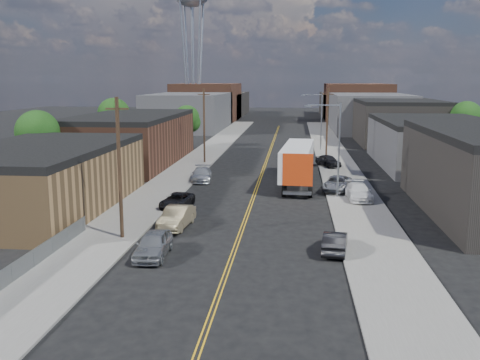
% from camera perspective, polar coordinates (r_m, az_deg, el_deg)
% --- Properties ---
extents(ground, '(260.00, 260.00, 0.00)m').
position_cam_1_polar(ground, '(86.25, 3.26, 3.24)').
color(ground, black).
rests_on(ground, ground).
extents(centerline, '(0.32, 120.00, 0.01)m').
position_cam_1_polar(centerline, '(71.42, 2.71, 1.70)').
color(centerline, gold).
rests_on(centerline, ground).
extents(sidewalk_left, '(5.00, 140.00, 0.15)m').
position_cam_1_polar(sidewalk_left, '(72.54, -4.81, 1.87)').
color(sidewalk_left, slate).
rests_on(sidewalk_left, ground).
extents(sidewalk_right, '(5.00, 140.00, 0.15)m').
position_cam_1_polar(sidewalk_right, '(71.53, 10.33, 1.60)').
color(sidewalk_right, slate).
rests_on(sidewalk_right, ground).
extents(warehouse_tan, '(12.00, 22.00, 5.60)m').
position_cam_1_polar(warehouse_tan, '(49.33, -20.52, 0.25)').
color(warehouse_tan, olive).
rests_on(warehouse_tan, ground).
extents(warehouse_brown, '(12.00, 26.00, 6.60)m').
position_cam_1_polar(warehouse_brown, '(73.22, -11.56, 4.31)').
color(warehouse_brown, '#502E20').
rests_on(warehouse_brown, ground).
extents(industrial_right_b, '(14.00, 24.00, 6.10)m').
position_cam_1_polar(industrial_right_b, '(74.16, 20.04, 3.77)').
color(industrial_right_b, '#37373A').
rests_on(industrial_right_b, ground).
extents(industrial_right_c, '(14.00, 22.00, 7.60)m').
position_cam_1_polar(industrial_right_c, '(99.39, 16.46, 6.01)').
color(industrial_right_c, black).
rests_on(industrial_right_c, ground).
extents(skyline_left_a, '(16.00, 30.00, 8.00)m').
position_cam_1_polar(skyline_left_a, '(122.98, -5.37, 7.31)').
color(skyline_left_a, '#37373A').
rests_on(skyline_left_a, ground).
extents(skyline_right_a, '(16.00, 30.00, 8.00)m').
position_cam_1_polar(skyline_right_a, '(121.73, 13.58, 7.03)').
color(skyline_right_a, '#37373A').
rests_on(skyline_right_a, ground).
extents(skyline_left_b, '(16.00, 26.00, 10.00)m').
position_cam_1_polar(skyline_left_b, '(147.51, -3.48, 8.28)').
color(skyline_left_b, '#502E20').
rests_on(skyline_left_b, ground).
extents(skyline_right_b, '(16.00, 26.00, 10.00)m').
position_cam_1_polar(skyline_right_b, '(146.46, 12.31, 8.04)').
color(skyline_right_b, '#502E20').
rests_on(skyline_right_b, ground).
extents(skyline_left_c, '(16.00, 40.00, 7.00)m').
position_cam_1_polar(skyline_left_c, '(167.32, -2.36, 8.06)').
color(skyline_left_c, black).
rests_on(skyline_left_c, ground).
extents(skyline_right_c, '(16.00, 40.00, 7.00)m').
position_cam_1_polar(skyline_right_c, '(166.40, 11.53, 7.84)').
color(skyline_right_c, black).
rests_on(skyline_right_c, ground).
extents(streetlight_near, '(3.39, 0.25, 9.00)m').
position_cam_1_polar(streetlight_near, '(50.92, 10.08, 3.95)').
color(streetlight_near, gray).
rests_on(streetlight_near, ground).
extents(streetlight_far, '(3.39, 0.25, 9.00)m').
position_cam_1_polar(streetlight_far, '(85.72, 8.42, 6.68)').
color(streetlight_far, gray).
rests_on(streetlight_far, ground).
extents(utility_pole_left_near, '(1.60, 0.26, 10.00)m').
position_cam_1_polar(utility_pole_left_near, '(37.91, -12.74, 1.28)').
color(utility_pole_left_near, black).
rests_on(utility_pole_left_near, ground).
extents(utility_pole_left_far, '(1.60, 0.26, 10.00)m').
position_cam_1_polar(utility_pole_left_far, '(71.71, -3.85, 5.85)').
color(utility_pole_left_far, black).
rests_on(utility_pole_left_far, ground).
extents(utility_pole_right, '(1.60, 0.26, 10.00)m').
position_cam_1_polar(utility_pole_right, '(73.82, 9.28, 5.88)').
color(utility_pole_right, black).
rests_on(utility_pole_right, ground).
extents(chainlink_fence, '(0.05, 16.00, 1.22)m').
position_cam_1_polar(chainlink_fence, '(34.40, -21.17, -7.84)').
color(chainlink_fence, slate).
rests_on(chainlink_fence, ground).
extents(tree_left_near, '(4.85, 4.76, 7.91)m').
position_cam_1_polar(tree_left_near, '(62.30, -20.72, 4.49)').
color(tree_left_near, black).
rests_on(tree_left_near, ground).
extents(tree_left_mid, '(5.10, 5.04, 8.37)m').
position_cam_1_polar(tree_left_mid, '(85.29, -13.25, 6.59)').
color(tree_left_mid, black).
rests_on(tree_left_mid, ground).
extents(tree_left_far, '(4.35, 4.20, 6.97)m').
position_cam_1_polar(tree_left_far, '(89.47, -5.66, 6.42)').
color(tree_left_far, black).
rests_on(tree_left_far, ground).
extents(tree_right_far, '(4.85, 4.76, 7.91)m').
position_cam_1_polar(tree_right_far, '(89.57, 23.00, 6.02)').
color(tree_right_far, black).
rests_on(tree_right_far, ground).
extents(semi_truck, '(3.76, 16.76, 4.35)m').
position_cam_1_polar(semi_truck, '(58.43, 6.13, 2.09)').
color(semi_truck, silver).
rests_on(semi_truck, ground).
extents(car_left_a, '(2.07, 4.83, 1.63)m').
position_cam_1_polar(car_left_a, '(34.69, -9.25, -6.81)').
color(car_left_a, '#9B9FA0').
rests_on(car_left_a, ground).
extents(car_left_b, '(2.16, 5.08, 1.63)m').
position_cam_1_polar(car_left_b, '(41.08, -6.78, -3.97)').
color(car_left_b, '#897B59').
rests_on(car_left_b, ground).
extents(car_left_c, '(2.71, 4.83, 1.27)m').
position_cam_1_polar(car_left_c, '(47.48, -6.75, -2.19)').
color(car_left_c, black).
rests_on(car_left_c, ground).
extents(car_left_d, '(2.64, 5.35, 1.50)m').
position_cam_1_polar(car_left_d, '(59.58, -4.13, 0.60)').
color(car_left_d, '#B9BCBE').
rests_on(car_left_d, ground).
extents(car_right_oncoming, '(2.02, 4.42, 1.40)m').
position_cam_1_polar(car_right_oncoming, '(35.70, 10.10, -6.52)').
color(car_right_oncoming, black).
rests_on(car_right_oncoming, ground).
extents(car_right_lot_a, '(3.55, 5.56, 1.43)m').
position_cam_1_polar(car_right_lot_a, '(54.60, 10.33, -0.35)').
color(car_right_lot_a, '#B3B5B9').
rests_on(car_right_lot_a, sidewalk_right).
extents(car_right_lot_b, '(2.38, 5.17, 1.47)m').
position_cam_1_polar(car_right_lot_b, '(50.85, 12.53, -1.23)').
color(car_right_lot_b, silver).
rests_on(car_right_lot_b, sidewalk_right).
extents(car_right_lot_c, '(3.52, 4.70, 1.49)m').
position_cam_1_polar(car_right_lot_c, '(69.43, 9.40, 2.05)').
color(car_right_lot_c, black).
rests_on(car_right_lot_c, sidewalk_right).
extents(car_ahead_truck, '(2.78, 5.47, 1.48)m').
position_cam_1_polar(car_ahead_truck, '(69.47, 5.77, 2.01)').
color(car_ahead_truck, black).
rests_on(car_ahead_truck, ground).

